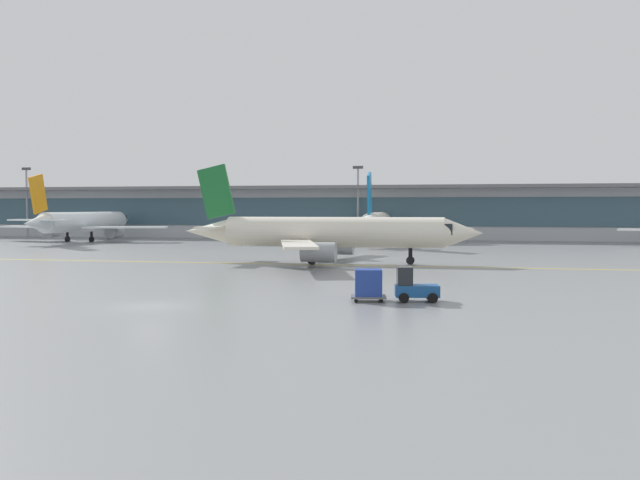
{
  "coord_description": "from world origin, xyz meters",
  "views": [
    {
      "loc": [
        17.02,
        -35.8,
        5.64
      ],
      "look_at": [
        6.16,
        18.51,
        3.0
      ],
      "focal_mm": 38.03,
      "sensor_mm": 36.0,
      "label": 1
    }
  ],
  "objects_px": {
    "gate_airplane_0": "(84,222)",
    "baggage_tug": "(413,287)",
    "gate_airplane_1": "(377,223)",
    "cargo_dolly_lead": "(368,284)",
    "apron_light_mast_0": "(27,199)",
    "apron_light_mast_1": "(358,199)",
    "taxiing_regional_jet": "(330,233)"
  },
  "relations": [
    {
      "from": "baggage_tug",
      "to": "gate_airplane_1",
      "type": "bearing_deg",
      "value": 89.11
    },
    {
      "from": "gate_airplane_0",
      "to": "baggage_tug",
      "type": "xyz_separation_m",
      "value": [
        58.69,
        -62.71,
        -2.33
      ]
    },
    {
      "from": "gate_airplane_0",
      "to": "apron_light_mast_0",
      "type": "height_order",
      "value": "apron_light_mast_0"
    },
    {
      "from": "cargo_dolly_lead",
      "to": "gate_airplane_1",
      "type": "bearing_deg",
      "value": 86.8
    },
    {
      "from": "gate_airplane_1",
      "to": "taxiing_regional_jet",
      "type": "height_order",
      "value": "gate_airplane_1"
    },
    {
      "from": "taxiing_regional_jet",
      "to": "apron_light_mast_1",
      "type": "relative_size",
      "value": 2.38
    },
    {
      "from": "gate_airplane_1",
      "to": "apron_light_mast_0",
      "type": "relative_size",
      "value": 2.4
    },
    {
      "from": "cargo_dolly_lead",
      "to": "apron_light_mast_0",
      "type": "relative_size",
      "value": 0.17
    },
    {
      "from": "gate_airplane_1",
      "to": "cargo_dolly_lead",
      "type": "height_order",
      "value": "gate_airplane_1"
    },
    {
      "from": "gate_airplane_1",
      "to": "taxiing_regional_jet",
      "type": "distance_m",
      "value": 39.46
    },
    {
      "from": "apron_light_mast_1",
      "to": "gate_airplane_1",
      "type": "bearing_deg",
      "value": -66.21
    },
    {
      "from": "gate_airplane_0",
      "to": "apron_light_mast_1",
      "type": "distance_m",
      "value": 46.66
    },
    {
      "from": "cargo_dolly_lead",
      "to": "apron_light_mast_0",
      "type": "xyz_separation_m",
      "value": [
        -76.3,
        77.11,
        6.34
      ]
    },
    {
      "from": "baggage_tug",
      "to": "apron_light_mast_0",
      "type": "relative_size",
      "value": 0.21
    },
    {
      "from": "gate_airplane_0",
      "to": "gate_airplane_1",
      "type": "distance_m",
      "value": 49.05
    },
    {
      "from": "gate_airplane_0",
      "to": "apron_light_mast_1",
      "type": "xyz_separation_m",
      "value": [
        44.43,
        13.71,
        3.92
      ]
    },
    {
      "from": "apron_light_mast_0",
      "to": "apron_light_mast_1",
      "type": "relative_size",
      "value": 1.04
    },
    {
      "from": "gate_airplane_0",
      "to": "taxiing_regional_jet",
      "type": "relative_size",
      "value": 1.05
    },
    {
      "from": "apron_light_mast_1",
      "to": "apron_light_mast_0",
      "type": "bearing_deg",
      "value": 179.77
    },
    {
      "from": "apron_light_mast_0",
      "to": "baggage_tug",
      "type": "bearing_deg",
      "value": -44.16
    },
    {
      "from": "gate_airplane_0",
      "to": "baggage_tug",
      "type": "relative_size",
      "value": 11.59
    },
    {
      "from": "gate_airplane_0",
      "to": "cargo_dolly_lead",
      "type": "bearing_deg",
      "value": -139.0
    },
    {
      "from": "gate_airplane_0",
      "to": "cargo_dolly_lead",
      "type": "height_order",
      "value": "gate_airplane_0"
    },
    {
      "from": "gate_airplane_0",
      "to": "taxiing_regional_jet",
      "type": "xyz_separation_m",
      "value": [
        48.63,
        -35.94,
        -0.15
      ]
    },
    {
      "from": "apron_light_mast_0",
      "to": "apron_light_mast_1",
      "type": "xyz_separation_m",
      "value": [
        64.71,
        -0.26,
        -0.25
      ]
    },
    {
      "from": "baggage_tug",
      "to": "apron_light_mast_1",
      "type": "bearing_deg",
      "value": 91.29
    },
    {
      "from": "taxiing_regional_jet",
      "to": "cargo_dolly_lead",
      "type": "bearing_deg",
      "value": -74.44
    },
    {
      "from": "apron_light_mast_0",
      "to": "apron_light_mast_1",
      "type": "distance_m",
      "value": 64.71
    },
    {
      "from": "gate_airplane_1",
      "to": "apron_light_mast_0",
      "type": "height_order",
      "value": "apron_light_mast_0"
    },
    {
      "from": "cargo_dolly_lead",
      "to": "apron_light_mast_0",
      "type": "distance_m",
      "value": 108.66
    },
    {
      "from": "gate_airplane_1",
      "to": "baggage_tug",
      "type": "height_order",
      "value": "gate_airplane_1"
    },
    {
      "from": "gate_airplane_0",
      "to": "gate_airplane_1",
      "type": "bearing_deg",
      "value": -86.46
    }
  ]
}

